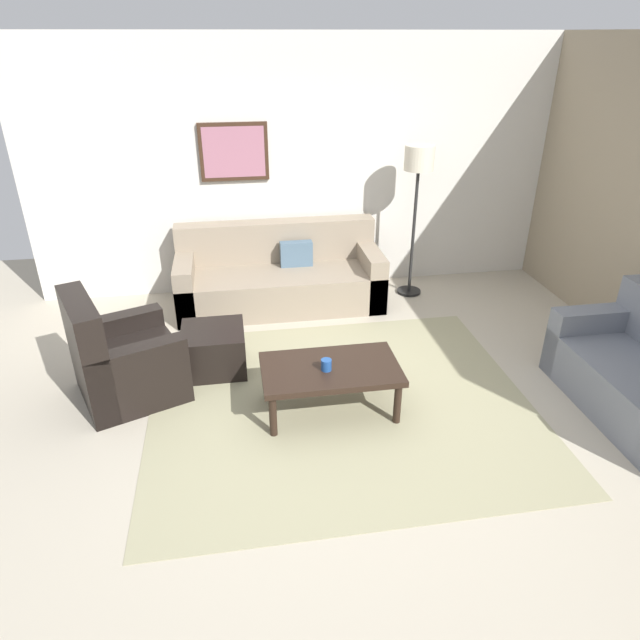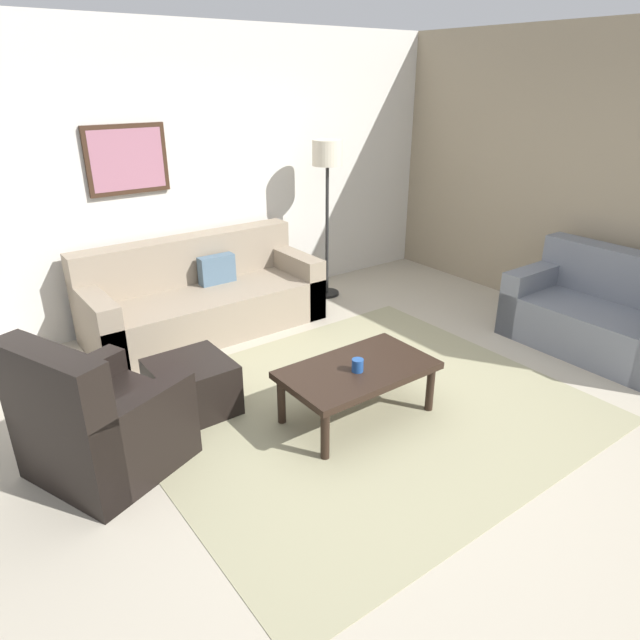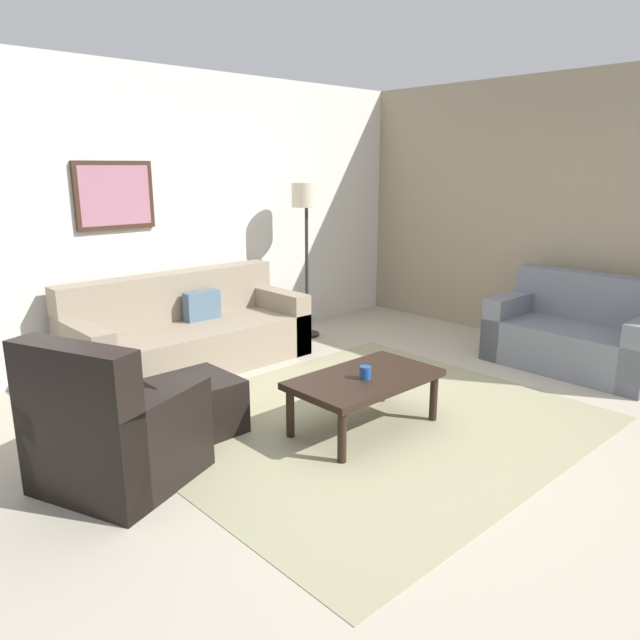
{
  "view_description": "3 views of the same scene",
  "coord_description": "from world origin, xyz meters",
  "px_view_note": "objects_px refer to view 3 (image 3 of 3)",
  "views": [
    {
      "loc": [
        -0.8,
        -3.79,
        2.78
      ],
      "look_at": [
        -0.15,
        0.14,
        0.73
      ],
      "focal_mm": 31.48,
      "sensor_mm": 36.0,
      "label": 1
    },
    {
      "loc": [
        -2.43,
        -2.75,
        2.33
      ],
      "look_at": [
        -0.2,
        0.25,
        0.69
      ],
      "focal_mm": 31.6,
      "sensor_mm": 36.0,
      "label": 2
    },
    {
      "loc": [
        -3.1,
        -2.81,
        1.88
      ],
      "look_at": [
        -0.15,
        0.36,
        0.75
      ],
      "focal_mm": 33.36,
      "sensor_mm": 36.0,
      "label": 3
    }
  ],
  "objects_px": {
    "couch_loveseat": "(579,336)",
    "framed_artwork": "(115,195)",
    "coffee_table": "(365,382)",
    "cup": "(365,373)",
    "couch_main": "(186,336)",
    "armchair_leather": "(111,438)",
    "ottoman": "(196,406)",
    "lamp_standing": "(306,211)"
  },
  "relations": [
    {
      "from": "couch_loveseat",
      "to": "ottoman",
      "type": "bearing_deg",
      "value": 160.63
    },
    {
      "from": "framed_artwork",
      "to": "ottoman",
      "type": "bearing_deg",
      "value": -100.41
    },
    {
      "from": "couch_main",
      "to": "cup",
      "type": "height_order",
      "value": "couch_main"
    },
    {
      "from": "armchair_leather",
      "to": "coffee_table",
      "type": "xyz_separation_m",
      "value": [
        1.7,
        -0.48,
        0.05
      ]
    },
    {
      "from": "ottoman",
      "to": "coffee_table",
      "type": "height_order",
      "value": "coffee_table"
    },
    {
      "from": "couch_loveseat",
      "to": "coffee_table",
      "type": "distance_m",
      "value": 2.6
    },
    {
      "from": "armchair_leather",
      "to": "ottoman",
      "type": "height_order",
      "value": "armchair_leather"
    },
    {
      "from": "couch_loveseat",
      "to": "framed_artwork",
      "type": "distance_m",
      "value": 4.57
    },
    {
      "from": "lamp_standing",
      "to": "couch_main",
      "type": "bearing_deg",
      "value": 179.34
    },
    {
      "from": "couch_loveseat",
      "to": "framed_artwork",
      "type": "height_order",
      "value": "framed_artwork"
    },
    {
      "from": "coffee_table",
      "to": "cup",
      "type": "height_order",
      "value": "cup"
    },
    {
      "from": "ottoman",
      "to": "framed_artwork",
      "type": "distance_m",
      "value": 2.3
    },
    {
      "from": "couch_main",
      "to": "armchair_leather",
      "type": "height_order",
      "value": "armchair_leather"
    },
    {
      "from": "couch_main",
      "to": "couch_loveseat",
      "type": "height_order",
      "value": "same"
    },
    {
      "from": "couch_main",
      "to": "couch_loveseat",
      "type": "distance_m",
      "value": 3.79
    },
    {
      "from": "lamp_standing",
      "to": "framed_artwork",
      "type": "distance_m",
      "value": 2.01
    },
    {
      "from": "cup",
      "to": "lamp_standing",
      "type": "distance_m",
      "value": 2.76
    },
    {
      "from": "couch_loveseat",
      "to": "armchair_leather",
      "type": "height_order",
      "value": "armchair_leather"
    },
    {
      "from": "cup",
      "to": "couch_main",
      "type": "bearing_deg",
      "value": 94.1
    },
    {
      "from": "couch_main",
      "to": "framed_artwork",
      "type": "height_order",
      "value": "framed_artwork"
    },
    {
      "from": "ottoman",
      "to": "couch_loveseat",
      "type": "bearing_deg",
      "value": -19.37
    },
    {
      "from": "framed_artwork",
      "to": "cup",
      "type": "bearing_deg",
      "value": -77.83
    },
    {
      "from": "coffee_table",
      "to": "framed_artwork",
      "type": "distance_m",
      "value": 2.93
    },
    {
      "from": "armchair_leather",
      "to": "framed_artwork",
      "type": "relative_size",
      "value": 1.4
    },
    {
      "from": "framed_artwork",
      "to": "armchair_leather",
      "type": "bearing_deg",
      "value": -117.62
    },
    {
      "from": "lamp_standing",
      "to": "framed_artwork",
      "type": "xyz_separation_m",
      "value": [
        -1.95,
        0.43,
        0.21
      ]
    },
    {
      "from": "coffee_table",
      "to": "cup",
      "type": "relative_size",
      "value": 11.87
    },
    {
      "from": "couch_main",
      "to": "coffee_table",
      "type": "distance_m",
      "value": 2.17
    },
    {
      "from": "framed_artwork",
      "to": "lamp_standing",
      "type": "bearing_deg",
      "value": -12.55
    },
    {
      "from": "coffee_table",
      "to": "framed_artwork",
      "type": "bearing_deg",
      "value": 103.25
    },
    {
      "from": "couch_main",
      "to": "couch_loveseat",
      "type": "bearing_deg",
      "value": -43.21
    },
    {
      "from": "couch_main",
      "to": "framed_artwork",
      "type": "bearing_deg",
      "value": 134.29
    },
    {
      "from": "lamp_standing",
      "to": "couch_loveseat",
      "type": "bearing_deg",
      "value": -64.76
    },
    {
      "from": "armchair_leather",
      "to": "framed_artwork",
      "type": "distance_m",
      "value": 2.7
    },
    {
      "from": "ottoman",
      "to": "lamp_standing",
      "type": "xyz_separation_m",
      "value": [
        2.28,
        1.35,
        1.21
      ]
    },
    {
      "from": "couch_main",
      "to": "couch_loveseat",
      "type": "xyz_separation_m",
      "value": [
        2.76,
        -2.59,
        0.0
      ]
    },
    {
      "from": "couch_main",
      "to": "lamp_standing",
      "type": "distance_m",
      "value": 1.9
    },
    {
      "from": "coffee_table",
      "to": "cup",
      "type": "xyz_separation_m",
      "value": [
        -0.04,
        -0.04,
        0.1
      ]
    },
    {
      "from": "couch_main",
      "to": "cup",
      "type": "relative_size",
      "value": 24.31
    },
    {
      "from": "couch_loveseat",
      "to": "cup",
      "type": "height_order",
      "value": "couch_loveseat"
    },
    {
      "from": "couch_main",
      "to": "lamp_standing",
      "type": "bearing_deg",
      "value": -0.66
    },
    {
      "from": "couch_main",
      "to": "framed_artwork",
      "type": "distance_m",
      "value": 1.45
    }
  ]
}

